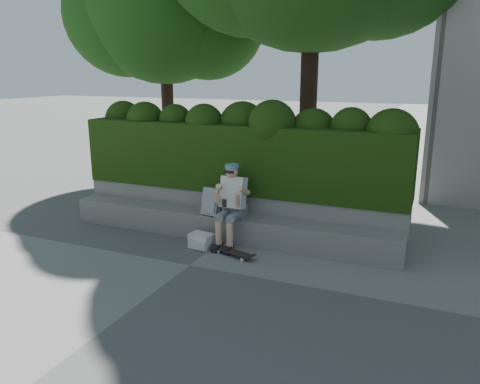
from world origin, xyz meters
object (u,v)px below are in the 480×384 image
at_px(person, 232,202).
at_px(backpack_plaid, 212,202).
at_px(backpack_ground, 201,241).
at_px(skateboard, 233,252).

distance_m(person, backpack_plaid, 0.42).
height_order(person, backpack_plaid, person).
relative_size(person, backpack_ground, 3.68).
relative_size(person, skateboard, 1.85).
distance_m(backpack_plaid, backpack_ground, 0.71).
bearing_deg(backpack_ground, backpack_plaid, 98.36).
height_order(person, backpack_ground, person).
relative_size(person, backpack_plaid, 2.94).
relative_size(skateboard, backpack_plaid, 1.59).
relative_size(backpack_plaid, backpack_ground, 1.25).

